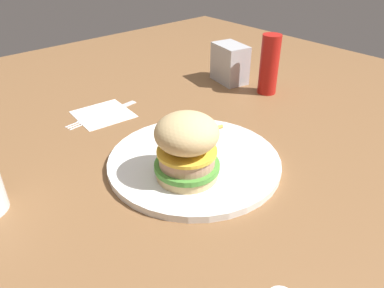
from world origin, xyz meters
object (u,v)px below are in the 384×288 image
at_px(fork, 102,113).
at_px(napkin_dispenser, 230,63).
at_px(sandwich, 187,146).
at_px(napkin, 103,114).
at_px(plate, 192,162).
at_px(ketchup_bottle, 269,65).
at_px(fries_pile, 198,135).

xyz_separation_m(fork, napkin_dispenser, (-0.05, -0.34, 0.04)).
bearing_deg(sandwich, napkin, -4.15).
distance_m(plate, fork, 0.27).
bearing_deg(ketchup_bottle, fork, 66.30).
bearing_deg(fries_pile, ketchup_bottle, -77.23).
bearing_deg(napkin, fork, 95.83).
relative_size(sandwich, napkin, 0.96).
relative_size(plate, napkin, 2.65).
xyz_separation_m(sandwich, napkin_dispenser, (0.25, -0.36, -0.02)).
bearing_deg(ketchup_bottle, plate, 108.42).
relative_size(fries_pile, napkin, 1.02).
xyz_separation_m(napkin, fork, (-0.00, 0.00, 0.00)).
height_order(plate, fries_pile, fries_pile).
bearing_deg(napkin_dispenser, plate, 136.30).
xyz_separation_m(plate, ketchup_bottle, (0.11, -0.34, 0.06)).
height_order(sandwich, napkin_dispenser, sandwich).
bearing_deg(sandwich, fries_pile, -50.11).
bearing_deg(fries_pile, fork, 18.50).
height_order(napkin, ketchup_bottle, ketchup_bottle).
distance_m(napkin, napkin_dispenser, 0.35).
bearing_deg(napkin_dispenser, napkin, 94.15).
bearing_deg(plate, fork, 3.43).
xyz_separation_m(fries_pile, fork, (0.22, 0.07, -0.01)).
bearing_deg(napkin, napkin_dispenser, -97.71).
height_order(fork, napkin_dispenser, napkin_dispenser).
bearing_deg(fork, plate, -176.57).
relative_size(sandwich, fries_pile, 0.95).
bearing_deg(plate, napkin, 3.09).
relative_size(plate, fork, 1.68).
bearing_deg(fries_pile, sandwich, 129.89).
bearing_deg(fries_pile, plate, 130.56).
distance_m(fries_pile, ketchup_bottle, 0.30).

